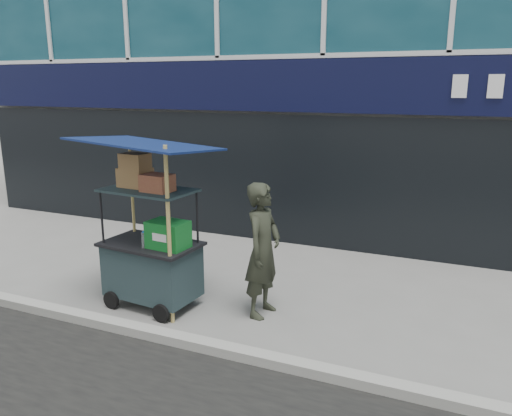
% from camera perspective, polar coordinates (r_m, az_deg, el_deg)
% --- Properties ---
extents(ground, '(80.00, 80.00, 0.00)m').
position_cam_1_polar(ground, '(6.01, -3.83, -15.26)').
color(ground, slate).
rests_on(ground, ground).
extents(curb, '(80.00, 0.18, 0.12)m').
position_cam_1_polar(curb, '(5.82, -4.76, -15.61)').
color(curb, gray).
rests_on(curb, ground).
extents(vendor_cart, '(1.79, 1.35, 2.29)m').
position_cam_1_polar(vendor_cart, '(6.78, -11.81, -4.60)').
color(vendor_cart, '#1C2E30').
rests_on(vendor_cart, ground).
extents(vendor_man, '(0.47, 0.67, 1.75)m').
position_cam_1_polar(vendor_man, '(6.37, 0.79, -4.84)').
color(vendor_man, '#262A1E').
rests_on(vendor_man, ground).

